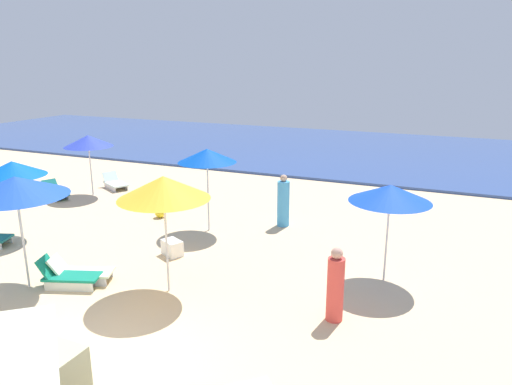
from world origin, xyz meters
TOP-DOWN VIEW (x-y plane):
  - ground_plane at (0.00, 0.00)m, footprint 60.00×60.00m
  - ocean at (0.00, 22.28)m, footprint 60.00×15.45m
  - umbrella_0 at (-6.33, 4.10)m, footprint 1.91×1.91m
  - umbrella_1 at (-1.34, 6.91)m, footprint 1.81×1.81m
  - umbrella_2 at (-7.61, 8.70)m, footprint 1.88×1.88m
  - lounge_chair_2_0 at (-7.48, 9.90)m, footprint 1.48×1.19m
  - lounge_chair_2_1 at (-8.68, 7.80)m, footprint 1.49×1.08m
  - umbrella_3 at (4.36, 5.45)m, footprint 1.94×1.94m
  - umbrella_4 at (-0.20, 2.87)m, footprint 2.08×2.08m
  - umbrella_5 at (-3.39, 1.73)m, footprint 2.31×2.31m
  - lounge_chair_5_0 at (-2.45, 2.42)m, footprint 1.58×1.10m
  - lounge_chair_5_1 at (-2.52, 2.11)m, footprint 1.50×0.99m
  - beachgoer_0 at (3.70, 3.13)m, footprint 0.50×0.50m
  - beachgoer_2 at (0.69, 8.25)m, footprint 0.57×0.57m
  - beach_ball_0 at (-3.49, 7.36)m, footprint 0.37×0.37m
  - cooler_box_1 at (-1.28, 4.70)m, footprint 0.69×0.61m

SIDE VIEW (x-z plane):
  - ground_plane at x=0.00m, z-range 0.00..0.00m
  - ocean at x=0.00m, z-range 0.00..0.12m
  - beach_ball_0 at x=-3.49m, z-range 0.00..0.37m
  - cooler_box_1 at x=-1.28m, z-range 0.00..0.44m
  - lounge_chair_2_1 at x=-8.68m, z-range -0.10..0.55m
  - lounge_chair_2_0 at x=-7.48m, z-range -0.08..0.54m
  - lounge_chair_5_0 at x=-2.45m, z-range -0.09..0.57m
  - lounge_chair_5_1 at x=-2.52m, z-range -0.10..0.63m
  - beachgoer_0 at x=3.70m, z-range -0.05..1.56m
  - beachgoer_2 at x=0.69m, z-range -0.07..1.65m
  - umbrella_0 at x=-6.33m, z-range 0.96..3.34m
  - umbrella_2 at x=-7.61m, z-range 0.98..3.40m
  - umbrella_3 at x=4.36m, z-range 1.00..3.43m
  - umbrella_1 at x=-1.34m, z-range 1.10..3.73m
  - umbrella_5 at x=-3.39m, z-range 1.12..3.84m
  - umbrella_4 at x=-0.20m, z-range 1.12..3.90m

